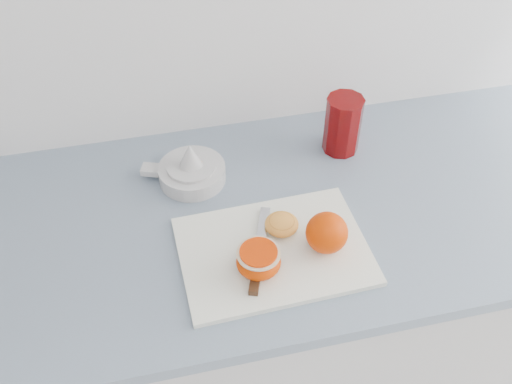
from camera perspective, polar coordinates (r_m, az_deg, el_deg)
counter at (r=1.55m, az=0.51°, el=-13.15°), size 2.41×0.64×0.89m
cutting_board at (r=1.11m, az=1.78°, el=-5.91°), size 0.37×0.27×0.01m
whole_orange at (r=1.09m, az=7.09°, el=-4.07°), size 0.08×0.08×0.08m
half_orange at (r=1.06m, az=0.25°, el=-6.87°), size 0.08×0.08×0.05m
squeezed_shell at (r=1.13m, az=2.58°, el=-3.22°), size 0.07×0.07×0.03m
paring_knife at (r=1.08m, az=0.13°, el=-7.30°), size 0.09×0.21×0.01m
citrus_juicer at (r=1.25m, az=-6.52°, el=2.18°), size 0.18×0.15×0.10m
red_tumbler at (r=1.31m, az=8.64°, el=6.49°), size 0.08×0.08×0.14m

